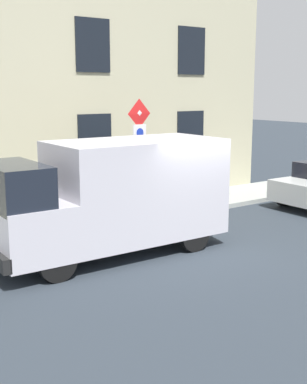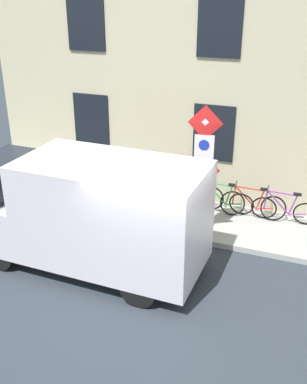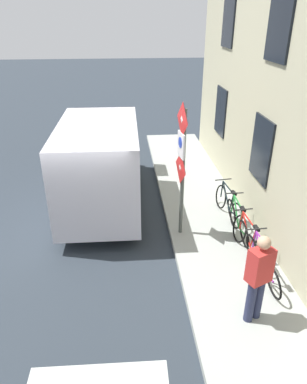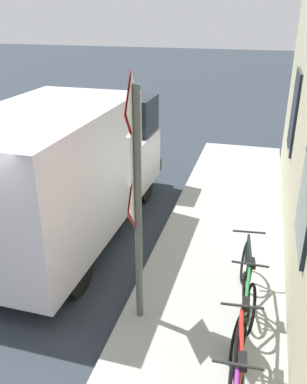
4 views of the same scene
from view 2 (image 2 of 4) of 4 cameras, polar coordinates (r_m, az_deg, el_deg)
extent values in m
plane|color=#293139|center=(9.39, 0.15, -12.78)|extent=(80.00, 80.00, 0.00)
cube|color=#999E98|center=(12.00, 5.79, -3.53)|extent=(2.16, 15.25, 0.14)
cube|color=#B6B190|center=(12.21, 8.34, 13.26)|extent=(0.70, 13.25, 6.70)
cube|color=black|center=(12.16, 7.58, 7.37)|extent=(0.06, 1.10, 1.50)
cube|color=black|center=(13.43, -7.83, 9.02)|extent=(0.06, 1.10, 1.50)
cube|color=black|center=(11.66, 8.35, 20.05)|extent=(0.06, 1.10, 1.50)
cube|color=black|center=(12.99, -8.54, 20.48)|extent=(0.06, 1.10, 1.50)
cylinder|color=#474C47|center=(10.53, 6.26, 1.96)|extent=(0.09, 0.09, 3.07)
pyramid|color=silver|center=(10.03, 6.53, 8.57)|extent=(0.10, 0.50, 0.50)
pyramid|color=red|center=(10.04, 6.53, 8.57)|extent=(0.09, 0.56, 0.56)
cube|color=white|center=(10.21, 6.40, 5.63)|extent=(0.10, 0.44, 0.56)
cylinder|color=#1933B2|center=(10.17, 6.38, 5.91)|extent=(0.04, 0.24, 0.24)
pyramid|color=silver|center=(10.39, 6.25, 2.73)|extent=(0.10, 0.50, 0.50)
pyramid|color=red|center=(10.39, 6.25, 2.74)|extent=(0.09, 0.56, 0.56)
cube|color=silver|center=(9.40, -5.16, -2.64)|extent=(2.07, 3.83, 2.18)
cube|color=silver|center=(10.98, -17.26, -2.69)|extent=(2.02, 1.44, 1.10)
cube|color=black|center=(10.74, -18.73, 1.80)|extent=(1.94, 1.01, 0.84)
cylinder|color=black|center=(11.67, -13.41, -3.25)|extent=(0.23, 0.76, 0.76)
cylinder|color=black|center=(8.91, -1.86, -12.05)|extent=(0.23, 0.76, 0.76)
cylinder|color=black|center=(10.27, 2.14, -6.61)|extent=(0.23, 0.76, 0.76)
torus|color=black|center=(12.02, 13.73, -1.96)|extent=(0.17, 0.67, 0.66)
torus|color=black|center=(12.01, 18.70, -2.63)|extent=(0.17, 0.67, 0.66)
cylinder|color=purple|center=(11.91, 15.44, -1.29)|extent=(0.06, 0.60, 0.60)
cylinder|color=purple|center=(11.80, 15.95, -0.15)|extent=(0.07, 0.73, 0.07)
cylinder|color=purple|center=(11.92, 17.16, -1.60)|extent=(0.04, 0.19, 0.55)
cylinder|color=purple|center=(12.02, 17.67, -2.67)|extent=(0.05, 0.43, 0.12)
cylinder|color=purple|center=(11.91, 13.97, -0.91)|extent=(0.04, 0.09, 0.50)
cube|color=black|center=(11.79, 17.70, -0.28)|extent=(0.09, 0.20, 0.06)
cylinder|color=#262626|center=(11.79, 14.24, 0.38)|extent=(0.46, 0.05, 0.03)
torus|color=black|center=(12.10, 9.92, -1.40)|extent=(0.21, 0.67, 0.66)
torus|color=black|center=(12.05, 14.86, -2.00)|extent=(0.21, 0.67, 0.66)
cylinder|color=red|center=(11.99, 11.58, -0.71)|extent=(0.08, 0.60, 0.60)
cylinder|color=red|center=(11.87, 12.05, 0.43)|extent=(0.09, 0.73, 0.07)
cylinder|color=red|center=(11.98, 13.29, -0.99)|extent=(0.05, 0.19, 0.55)
cylinder|color=red|center=(12.07, 13.84, -2.06)|extent=(0.07, 0.43, 0.12)
cylinder|color=red|center=(11.99, 10.12, -0.35)|extent=(0.04, 0.09, 0.50)
cube|color=black|center=(11.85, 13.80, 0.33)|extent=(0.10, 0.21, 0.06)
cylinder|color=#262626|center=(11.87, 10.34, 0.93)|extent=(0.46, 0.07, 0.03)
torus|color=black|center=(12.30, 6.24, -0.72)|extent=(0.15, 0.66, 0.66)
torus|color=black|center=(12.10, 11.02, -1.50)|extent=(0.15, 0.66, 0.66)
cylinder|color=#268336|center=(12.14, 7.81, -0.09)|extent=(0.04, 0.60, 0.60)
cylinder|color=#268336|center=(12.01, 8.23, 1.03)|extent=(0.04, 0.73, 0.07)
cylinder|color=#268336|center=(12.08, 9.47, -0.43)|extent=(0.04, 0.19, 0.55)
cylinder|color=#268336|center=(12.15, 10.03, -1.52)|extent=(0.04, 0.43, 0.12)
cylinder|color=#268336|center=(12.19, 6.41, 0.31)|extent=(0.04, 0.09, 0.50)
cube|color=black|center=(11.94, 9.92, 0.87)|extent=(0.08, 0.20, 0.06)
cylinder|color=#262626|center=(12.07, 6.59, 1.58)|extent=(0.46, 0.03, 0.03)
torus|color=black|center=(12.45, 2.56, -0.27)|extent=(0.18, 0.67, 0.66)
torus|color=black|center=(12.30, 7.34, -0.79)|extent=(0.18, 0.67, 0.66)
cylinder|color=black|center=(12.31, 4.11, 0.44)|extent=(0.10, 0.60, 0.60)
cylinder|color=black|center=(12.19, 4.49, 1.57)|extent=(0.11, 0.73, 0.07)
cylinder|color=black|center=(12.26, 5.77, 0.19)|extent=(0.06, 0.19, 0.55)
cylinder|color=black|center=(12.34, 6.35, -0.86)|extent=(0.08, 0.43, 0.12)
cylinder|color=black|center=(12.34, 2.69, 0.76)|extent=(0.05, 0.09, 0.50)
cube|color=black|center=(12.12, 6.18, 1.49)|extent=(0.10, 0.21, 0.06)
cylinder|color=#262626|center=(12.22, 2.83, 2.03)|extent=(0.46, 0.08, 0.03)
camera|label=1|loc=(10.53, -76.20, -6.44)|focal=48.30mm
camera|label=3|loc=(9.47, 53.16, 10.65)|focal=32.95mm
camera|label=4|loc=(11.02, 30.65, 12.09)|focal=38.20mm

